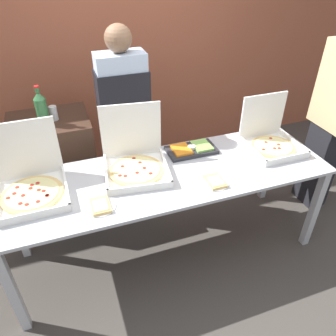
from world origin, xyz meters
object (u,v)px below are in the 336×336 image
person_server_vest (125,117)px  pizza_box_near_right (135,160)px  paper_plate_front_right (100,206)px  veggie_tray (191,149)px  pizza_box_near_left (30,183)px  soda_bottle (41,108)px  paper_plate_front_center (215,182)px  person_guest_plaid (333,117)px  soda_can_silver (53,113)px  pizza_box_far_left (270,139)px

person_server_vest → pizza_box_near_right: bearing=83.9°
paper_plate_front_right → veggie_tray: size_ratio=0.50×
veggie_tray → person_server_vest: bearing=133.3°
pizza_box_near_right → paper_plate_front_right: size_ratio=2.66×
pizza_box_near_right → pizza_box_near_left: 0.74m
pizza_box_near_right → soda_bottle: size_ratio=1.61×
paper_plate_front_center → person_guest_plaid: (1.35, 0.38, 0.11)m
soda_can_silver → person_server_vest: person_server_vest is taller
pizza_box_far_left → veggie_tray: (-0.65, 0.15, -0.05)m
soda_bottle → person_guest_plaid: size_ratio=0.18×
pizza_box_far_left → pizza_box_near_right: bearing=177.3°
paper_plate_front_right → person_server_vest: person_server_vest is taller
soda_can_silver → pizza_box_near_left: bearing=-107.1°
soda_can_silver → pizza_box_far_left: bearing=-24.4°
paper_plate_front_center → person_server_vest: 1.03m
person_server_vest → person_guest_plaid: person_guest_plaid is taller
pizza_box_near_right → paper_plate_front_right: bearing=-125.8°
pizza_box_near_left → paper_plate_front_right: size_ratio=2.43×
paper_plate_front_right → person_server_vest: (0.39, 0.91, 0.16)m
pizza_box_far_left → paper_plate_front_right: bearing=-168.7°
soda_can_silver → person_guest_plaid: person_guest_plaid is taller
paper_plate_front_right → veggie_tray: 0.94m
pizza_box_near_right → veggie_tray: 0.51m
pizza_box_near_right → pizza_box_near_left: (-0.74, -0.03, 0.00)m
pizza_box_near_left → paper_plate_front_right: (0.41, -0.31, -0.07)m
soda_can_silver → paper_plate_front_center: bearing=-46.4°
pizza_box_far_left → person_guest_plaid: bearing=6.2°
soda_bottle → veggie_tray: bearing=-26.3°
pizza_box_near_right → soda_can_silver: bearing=134.2°
pizza_box_far_left → person_server_vest: bearing=150.6°
pizza_box_far_left → veggie_tray: size_ratio=1.05×
pizza_box_near_left → soda_bottle: bearing=77.1°
paper_plate_front_center → paper_plate_front_right: same height
paper_plate_front_right → person_guest_plaid: 2.21m
person_guest_plaid → soda_bottle: bearing=75.7°
paper_plate_front_right → soda_bottle: size_ratio=0.60×
pizza_box_near_right → soda_bottle: bearing=140.9°
person_server_vest → soda_can_silver: bearing=-13.4°
person_server_vest → pizza_box_far_left: bearing=150.4°
paper_plate_front_center → person_server_vest: (-0.43, 0.92, 0.16)m
veggie_tray → pizza_box_near_left: bearing=-174.2°
paper_plate_front_right → soda_can_silver: size_ratio=1.62×
soda_bottle → soda_can_silver: (0.08, 0.06, -0.08)m
pizza_box_near_left → person_guest_plaid: person_guest_plaid is taller
paper_plate_front_center → pizza_box_far_left: bearing=24.8°
paper_plate_front_center → veggie_tray: bearing=89.1°
pizza_box_far_left → paper_plate_front_center: size_ratio=2.13×
pizza_box_near_left → person_server_vest: 1.00m
paper_plate_front_center → paper_plate_front_right: size_ratio=1.00×
soda_bottle → person_guest_plaid: bearing=-14.3°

